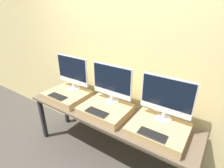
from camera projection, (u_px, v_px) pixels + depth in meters
name	position (u px, v px, depth m)	size (l,w,h in m)	color
wall_back	(123.00, 59.00, 2.17)	(8.00, 0.04, 2.60)	#DBC684
workbench	(106.00, 117.00, 2.18)	(2.20, 0.57, 0.72)	brown
wooden_riser_left	(67.00, 95.00, 2.45)	(0.57, 0.47, 0.10)	tan
monitor_left	(73.00, 71.00, 2.43)	(0.54, 0.17, 0.48)	silver
keyboard_left	(57.00, 96.00, 2.30)	(0.27, 0.12, 0.01)	#2D2D2D
wooden_riser_center	(106.00, 110.00, 2.11)	(0.57, 0.47, 0.10)	tan
monitor_center	(112.00, 82.00, 2.09)	(0.54, 0.17, 0.48)	silver
keyboard_center	(97.00, 112.00, 1.97)	(0.27, 0.12, 0.01)	#2D2D2D
wooden_riser_right	(158.00, 129.00, 1.78)	(0.57, 0.47, 0.10)	tan
monitor_right	(166.00, 97.00, 1.75)	(0.54, 0.17, 0.48)	silver
keyboard_right	(152.00, 134.00, 1.63)	(0.27, 0.12, 0.01)	#2D2D2D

